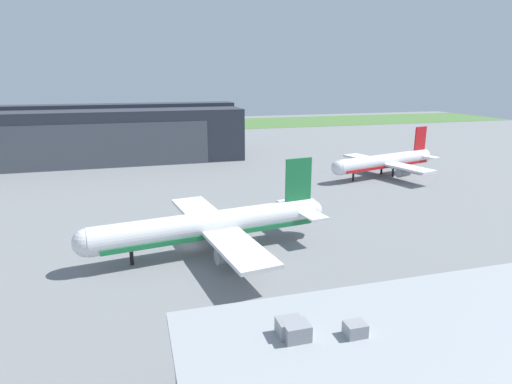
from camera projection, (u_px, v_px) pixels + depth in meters
The scene contains 6 objects.
ground_plane at pixel (191, 246), 70.06m from camera, with size 440.00×440.00×0.00m, color slate.
grass_field_strip at pixel (147, 126), 234.89m from camera, with size 440.00×56.00×0.08m, color #4B7339.
maintenance_hangar at pixel (82, 133), 141.86m from camera, with size 101.28×38.04×17.72m.
airliner_near_left at pixel (211, 226), 66.93m from camera, with size 39.76×34.82×13.70m.
airliner_far_left at pixel (384, 162), 117.44m from camera, with size 35.26×29.17×12.77m.
terminal_block_east at pixel (472, 384), 32.68m from camera, with size 43.86×19.17×9.63m.
Camera 1 is at (-7.69, -65.72, 26.85)m, focal length 30.20 mm.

